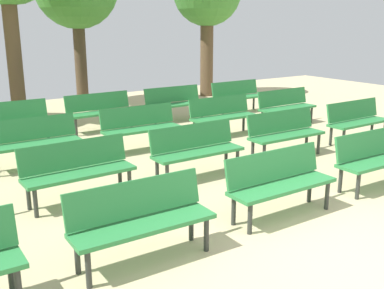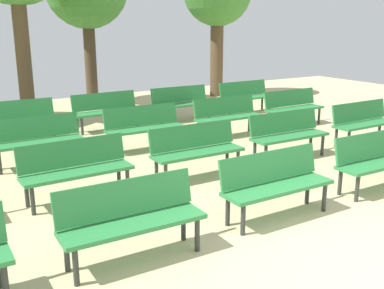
# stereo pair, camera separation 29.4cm
# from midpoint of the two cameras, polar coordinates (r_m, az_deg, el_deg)

# --- Properties ---
(ground_plane) EXTENTS (25.25, 25.25, 0.00)m
(ground_plane) POSITION_cam_midpoint_polar(r_m,az_deg,el_deg) (5.46, 22.75, -14.13)
(ground_plane) COLOR #CCB789
(bench_r0_c1) EXTENTS (1.61, 0.52, 0.87)m
(bench_r0_c1) POSITION_cam_midpoint_polar(r_m,az_deg,el_deg) (5.10, -5.90, -8.73)
(bench_r0_c1) COLOR #2D8442
(bench_r0_c1) RESTS_ON ground_plane
(bench_r0_c2) EXTENTS (1.60, 0.49, 0.87)m
(bench_r0_c2) POSITION_cam_midpoint_polar(r_m,az_deg,el_deg) (6.24, 11.54, -4.40)
(bench_r0_c2) COLOR #2D8442
(bench_r0_c2) RESTS_ON ground_plane
(bench_r0_c3) EXTENTS (1.61, 0.53, 0.87)m
(bench_r0_c3) POSITION_cam_midpoint_polar(r_m,az_deg,el_deg) (7.74, 22.98, -1.48)
(bench_r0_c3) COLOR #2D8442
(bench_r0_c3) RESTS_ON ground_plane
(bench_r1_c1) EXTENTS (1.61, 0.51, 0.87)m
(bench_r1_c1) POSITION_cam_midpoint_polar(r_m,az_deg,el_deg) (6.87, -12.96, -2.65)
(bench_r1_c1) COLOR #2D8442
(bench_r1_c1) RESTS_ON ground_plane
(bench_r1_c2) EXTENTS (1.61, 0.50, 0.87)m
(bench_r1_c2) POSITION_cam_midpoint_polar(r_m,az_deg,el_deg) (7.68, 1.59, -0.37)
(bench_r1_c2) COLOR #2D8442
(bench_r1_c2) RESTS_ON ground_plane
(bench_r1_c3) EXTENTS (1.61, 0.53, 0.87)m
(bench_r1_c3) POSITION_cam_midpoint_polar(r_m,az_deg,el_deg) (8.95, 12.63, 1.52)
(bench_r1_c3) COLOR #2D8442
(bench_r1_c3) RESTS_ON ground_plane
(bench_r1_c4) EXTENTS (1.60, 0.48, 0.87)m
(bench_r1_c4) POSITION_cam_midpoint_polar(r_m,az_deg,el_deg) (10.48, 21.12, 2.83)
(bench_r1_c4) COLOR #2D8442
(bench_r1_c4) RESTS_ON ground_plane
(bench_r2_c1) EXTENTS (1.60, 0.50, 0.87)m
(bench_r2_c1) POSITION_cam_midpoint_polar(r_m,az_deg,el_deg) (8.72, -17.69, 0.81)
(bench_r2_c1) COLOR #2D8442
(bench_r2_c1) RESTS_ON ground_plane
(bench_r2_c2) EXTENTS (1.61, 0.53, 0.87)m
(bench_r2_c2) POSITION_cam_midpoint_polar(r_m,az_deg,el_deg) (9.38, -5.09, 2.45)
(bench_r2_c2) COLOR #2D8442
(bench_r2_c2) RESTS_ON ground_plane
(bench_r2_c3) EXTENTS (1.61, 0.51, 0.87)m
(bench_r2_c3) POSITION_cam_midpoint_polar(r_m,az_deg,el_deg) (10.46, 5.17, 3.78)
(bench_r2_c3) COLOR #2D8442
(bench_r2_c3) RESTS_ON ground_plane
(bench_r2_c4) EXTENTS (1.60, 0.49, 0.87)m
(bench_r2_c4) POSITION_cam_midpoint_polar(r_m,az_deg,el_deg) (11.76, 13.03, 4.72)
(bench_r2_c4) COLOR #2D8442
(bench_r2_c4) RESTS_ON ground_plane
(bench_r3_c1) EXTENTS (1.61, 0.53, 0.87)m
(bench_r3_c1) POSITION_cam_midpoint_polar(r_m,az_deg,el_deg) (10.60, -20.00, 3.07)
(bench_r3_c1) COLOR #2D8442
(bench_r3_c1) RESTS_ON ground_plane
(bench_r3_c2) EXTENTS (1.61, 0.50, 0.87)m
(bench_r3_c2) POSITION_cam_midpoint_polar(r_m,az_deg,el_deg) (11.20, -9.81, 4.37)
(bench_r3_c2) COLOR #2D8442
(bench_r3_c2) RESTS_ON ground_plane
(bench_r3_c3) EXTENTS (1.61, 0.51, 0.87)m
(bench_r3_c3) POSITION_cam_midpoint_polar(r_m,az_deg,el_deg) (12.05, -0.62, 5.35)
(bench_r3_c3) COLOR #2D8442
(bench_r3_c3) RESTS_ON ground_plane
(bench_r3_c4) EXTENTS (1.60, 0.49, 0.87)m
(bench_r3_c4) POSITION_cam_midpoint_polar(r_m,az_deg,el_deg) (13.19, 7.24, 6.09)
(bench_r3_c4) COLOR #2D8442
(bench_r3_c4) RESTS_ON ground_plane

